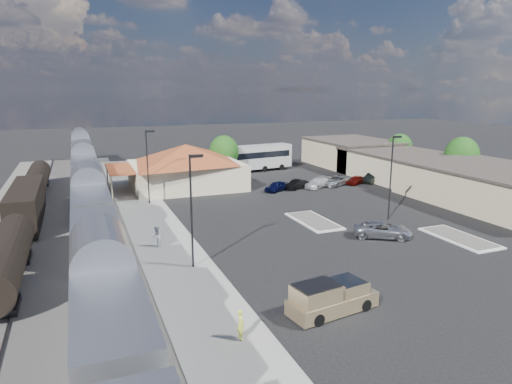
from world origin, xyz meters
name	(u,v)px	position (x,y,z in m)	size (l,w,h in m)	color
ground	(288,231)	(0.00, 0.00, 0.00)	(280.00, 280.00, 0.00)	black
railbed	(59,232)	(-21.00, 8.00, 0.06)	(16.00, 100.00, 0.12)	#4C4944
platform	(155,227)	(-12.00, 6.00, 0.09)	(5.50, 92.00, 0.18)	gray
passenger_train	(90,207)	(-18.00, 5.41, 2.87)	(3.00, 104.00, 5.55)	silver
freight_cars	(27,207)	(-24.00, 11.94, 1.93)	(2.80, 46.00, 4.00)	black
station_depot	(186,166)	(-4.56, 24.00, 3.13)	(18.35, 12.24, 6.20)	beige
buildings_east	(417,168)	(28.00, 14.28, 2.27)	(14.40, 51.40, 4.80)	#C6B28C
traffic_island_south	(314,221)	(4.00, 2.00, 0.10)	(3.30, 7.50, 0.21)	silver
traffic_island_north	(459,238)	(14.00, -8.00, 0.10)	(3.30, 7.50, 0.21)	silver
lamp_plat_s	(192,202)	(-10.90, -6.00, 5.34)	(1.08, 0.25, 9.00)	black
lamp_plat_n	(148,161)	(-10.90, 16.00, 5.34)	(1.08, 0.25, 9.00)	black
lamp_lot	(392,170)	(12.10, 0.00, 5.34)	(1.08, 0.25, 9.00)	black
tree_east_b	(462,155)	(34.00, 12.00, 4.22)	(4.94, 4.94, 6.96)	#382314
tree_east_c	(399,147)	(34.00, 26.00, 3.76)	(4.41, 4.41, 6.21)	#382314
tree_depot	(224,152)	(3.00, 30.00, 4.02)	(4.71, 4.71, 6.63)	#382314
pickup_truck	(333,297)	(-4.54, -16.11, 0.96)	(6.13, 3.01, 2.03)	tan
suv	(383,230)	(7.56, -4.98, 0.75)	(2.49, 5.40, 1.50)	#ACAEB5
coach_bus	(254,157)	(9.23, 32.93, 2.53)	(13.97, 5.00, 4.39)	silver
person_a	(241,324)	(-11.10, -17.34, 1.08)	(0.65, 0.43, 1.79)	#C9D342
person_b	(157,236)	(-12.84, -0.33, 1.14)	(0.93, 0.73, 1.92)	silver
parked_car_a	(277,186)	(6.45, 17.11, 0.69)	(1.62, 4.04, 1.38)	#0B0F3A
parked_car_b	(297,184)	(9.65, 17.41, 0.66)	(1.40, 4.01, 1.32)	black
parked_car_c	(318,183)	(12.85, 17.11, 0.69)	(1.94, 4.76, 1.38)	white
parked_car_d	(336,181)	(16.05, 17.41, 0.70)	(2.32, 5.04, 1.40)	#94989C
parked_car_e	(356,180)	(19.25, 17.11, 0.64)	(1.51, 3.76, 1.28)	maroon
parked_car_f	(373,177)	(22.45, 17.41, 0.75)	(1.58, 4.53, 1.49)	black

